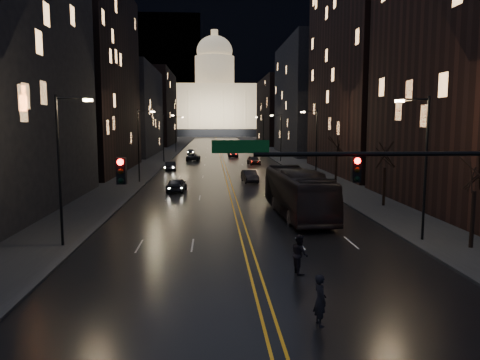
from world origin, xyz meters
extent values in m
plane|color=black|center=(0.00, 0.00, 0.00)|extent=(900.00, 900.00, 0.00)
cube|color=black|center=(0.00, 130.00, 0.01)|extent=(20.00, 320.00, 0.02)
cube|color=black|center=(-14.00, 130.00, 0.08)|extent=(8.00, 320.00, 0.16)
cube|color=black|center=(14.00, 130.00, 0.08)|extent=(8.00, 320.00, 0.16)
cube|color=orange|center=(0.00, 130.00, 0.03)|extent=(0.62, 320.00, 0.01)
cube|color=black|center=(-21.00, 54.00, 14.00)|extent=(12.00, 30.00, 28.00)
cube|color=black|center=(-21.00, 92.00, 10.00)|extent=(12.00, 34.00, 20.00)
cube|color=black|center=(-21.00, 140.00, 12.00)|extent=(12.00, 40.00, 24.00)
cube|color=black|center=(21.00, 50.00, 19.00)|extent=(12.00, 30.00, 38.00)
cube|color=black|center=(21.00, 92.00, 13.00)|extent=(12.00, 34.00, 26.00)
cube|color=black|center=(21.00, 140.00, 11.00)|extent=(12.00, 40.00, 22.00)
cube|color=black|center=(40.00, 380.00, 65.00)|extent=(520.00, 60.00, 130.00)
cube|color=black|center=(0.00, 250.00, 2.00)|extent=(90.00, 50.00, 4.00)
cube|color=#F6CE8E|center=(0.00, 250.00, 16.00)|extent=(80.00, 36.00, 24.00)
cylinder|color=#FCDBA2|center=(0.00, 250.00, 36.00)|extent=(22.00, 22.00, 16.00)
ellipsoid|color=#FCDBA2|center=(0.00, 250.00, 47.00)|extent=(20.00, 20.00, 17.00)
cylinder|color=#F6CE8E|center=(0.00, 250.00, 55.50)|extent=(4.00, 4.00, 6.00)
cylinder|color=black|center=(5.50, 0.00, 6.20)|extent=(12.00, 0.18, 0.18)
cube|color=black|center=(-5.50, 0.00, 5.60)|extent=(0.35, 0.30, 1.00)
cube|color=black|center=(3.50, 0.00, 5.60)|extent=(0.35, 0.30, 1.00)
sphere|color=#FF0705|center=(-5.50, -0.18, 5.95)|extent=(0.24, 0.24, 0.24)
sphere|color=#FF0705|center=(3.50, -0.18, 5.95)|extent=(0.24, 0.24, 0.24)
cube|color=#053F14|center=(-1.00, 0.00, 6.50)|extent=(2.20, 0.06, 0.50)
cylinder|color=black|center=(11.00, 10.00, 4.50)|extent=(0.16, 0.16, 9.00)
cylinder|color=black|center=(10.10, 10.00, 8.80)|extent=(1.80, 0.10, 0.10)
cube|color=#FFD199|center=(9.20, 10.00, 8.70)|extent=(0.50, 0.25, 0.15)
cylinder|color=black|center=(-11.00, 10.00, 4.50)|extent=(0.16, 0.16, 9.00)
cylinder|color=black|center=(-10.10, 10.00, 8.80)|extent=(1.80, 0.10, 0.10)
cube|color=#FFD199|center=(-9.20, 10.00, 8.70)|extent=(0.50, 0.25, 0.15)
cylinder|color=black|center=(11.00, 40.00, 4.50)|extent=(0.16, 0.16, 9.00)
cylinder|color=black|center=(10.10, 40.00, 8.80)|extent=(1.80, 0.10, 0.10)
cube|color=#FFD199|center=(9.20, 40.00, 8.70)|extent=(0.50, 0.25, 0.15)
cylinder|color=black|center=(-11.00, 40.00, 4.50)|extent=(0.16, 0.16, 9.00)
cylinder|color=black|center=(-10.10, 40.00, 8.80)|extent=(1.80, 0.10, 0.10)
cube|color=#FFD199|center=(-9.20, 40.00, 8.70)|extent=(0.50, 0.25, 0.15)
cylinder|color=black|center=(11.00, 70.00, 4.50)|extent=(0.16, 0.16, 9.00)
cylinder|color=black|center=(10.10, 70.00, 8.80)|extent=(1.80, 0.10, 0.10)
cube|color=#FFD199|center=(9.20, 70.00, 8.70)|extent=(0.50, 0.25, 0.15)
cylinder|color=black|center=(-11.00, 70.00, 4.50)|extent=(0.16, 0.16, 9.00)
cylinder|color=black|center=(-10.10, 70.00, 8.80)|extent=(1.80, 0.10, 0.10)
cube|color=#FFD199|center=(-9.20, 70.00, 8.70)|extent=(0.50, 0.25, 0.15)
cylinder|color=black|center=(11.00, 100.00, 4.50)|extent=(0.16, 0.16, 9.00)
cylinder|color=black|center=(10.10, 100.00, 8.80)|extent=(1.80, 0.10, 0.10)
cube|color=#FFD199|center=(9.20, 100.00, 8.70)|extent=(0.50, 0.25, 0.15)
cylinder|color=black|center=(-11.00, 100.00, 4.50)|extent=(0.16, 0.16, 9.00)
cylinder|color=black|center=(-10.10, 100.00, 8.80)|extent=(1.80, 0.10, 0.10)
cube|color=#FFD199|center=(-9.20, 100.00, 8.70)|extent=(0.50, 0.25, 0.15)
cylinder|color=black|center=(13.00, 8.00, 1.75)|extent=(0.24, 0.24, 3.50)
cylinder|color=black|center=(13.00, 22.00, 1.75)|extent=(0.24, 0.24, 3.50)
cylinder|color=black|center=(13.00, 38.00, 1.75)|extent=(0.24, 0.24, 3.50)
imported|color=black|center=(4.74, 18.66, 1.85)|extent=(3.72, 13.38, 3.69)
imported|color=black|center=(-5.88, 32.33, 0.78)|extent=(2.19, 4.71, 1.56)
imported|color=black|center=(-8.50, 54.74, 0.73)|extent=(2.06, 4.57, 1.45)
imported|color=black|center=(-5.63, 73.11, 0.72)|extent=(2.77, 5.35, 1.44)
imported|color=black|center=(-6.96, 91.35, 0.64)|extent=(2.09, 4.50, 1.27)
imported|color=black|center=(2.62, 39.81, 0.77)|extent=(2.00, 4.79, 1.54)
imported|color=black|center=(5.35, 64.09, 0.80)|extent=(2.40, 4.89, 1.61)
imported|color=black|center=(2.50, 82.77, 0.71)|extent=(2.32, 5.02, 1.42)
imported|color=black|center=(5.50, 118.29, 0.69)|extent=(2.50, 5.05, 1.38)
imported|color=black|center=(1.82, -1.57, 0.97)|extent=(0.58, 0.78, 1.94)
imported|color=black|center=(2.20, 4.40, 0.99)|extent=(0.67, 1.03, 1.97)
camera|label=1|loc=(-2.10, -17.76, 7.41)|focal=35.00mm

